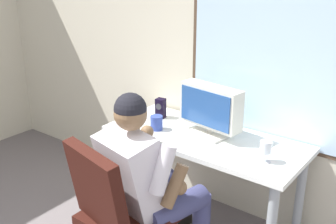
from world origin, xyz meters
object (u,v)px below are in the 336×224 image
at_px(crt_monitor, 211,108).
at_px(wine_glass, 266,149).
at_px(desk_speaker, 161,108).
at_px(person_seated, 150,178).
at_px(office_chair, 115,207).
at_px(coffee_mug, 156,123).
at_px(desk, 204,150).

relative_size(crt_monitor, wine_glass, 3.50).
bearing_deg(desk_speaker, person_seated, -56.89).
distance_m(crt_monitor, wine_glass, 0.52).
height_order(office_chair, desk_speaker, office_chair).
distance_m(person_seated, wine_glass, 0.73).
bearing_deg(coffee_mug, wine_glass, 0.31).
xyz_separation_m(person_seated, wine_glass, (0.55, 0.43, 0.20)).
bearing_deg(crt_monitor, person_seated, -96.69).
relative_size(office_chair, crt_monitor, 1.96).
bearing_deg(person_seated, desk, 84.04).
bearing_deg(desk_speaker, office_chair, -67.74).
bearing_deg(crt_monitor, wine_glass, -17.18).
bearing_deg(coffee_mug, person_seated, -55.95).
relative_size(desk, crt_monitor, 2.97).
bearing_deg(crt_monitor, coffee_mug, -156.49).
height_order(desk, person_seated, person_seated).
distance_m(desk_speaker, coffee_mug, 0.24).
xyz_separation_m(desk, coffee_mug, (-0.34, -0.11, 0.16)).
distance_m(desk, crt_monitor, 0.31).
xyz_separation_m(person_seated, crt_monitor, (0.07, 0.58, 0.31)).
xyz_separation_m(crt_monitor, coffee_mug, (-0.36, -0.15, -0.15)).
height_order(person_seated, coffee_mug, person_seated).
xyz_separation_m(office_chair, desk_speaker, (-0.36, 0.89, 0.28)).
bearing_deg(coffee_mug, desk, 17.29).
bearing_deg(desk_speaker, desk, -11.88).
distance_m(office_chair, wine_glass, 0.96).
bearing_deg(person_seated, desk_speaker, 123.11).
relative_size(crt_monitor, coffee_mug, 4.56).
bearing_deg(wine_glass, coffee_mug, -179.69).
distance_m(crt_monitor, coffee_mug, 0.42).
bearing_deg(wine_glass, desk_speaker, 168.26).
height_order(person_seated, desk_speaker, person_seated).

